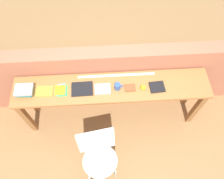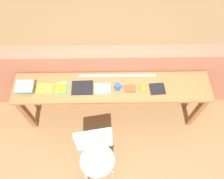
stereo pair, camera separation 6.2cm
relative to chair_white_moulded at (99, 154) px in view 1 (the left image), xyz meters
The scene contains 14 objects.
ground_plane 0.71m from the chair_white_moulded, 64.92° to the left, with size 40.00×40.00×0.00m, color olive.
brick_wall_back 1.10m from the chair_white_moulded, 79.24° to the left, with size 6.00×0.20×1.16m, color #9E5B42.
sideboard 0.79m from the chair_white_moulded, 74.48° to the left, with size 2.50×0.44×0.88m.
chair_white_moulded is the anchor object (origin of this frame).
book_stack_leftmost 1.19m from the chair_white_moulded, 140.23° to the left, with size 0.22×0.18×0.10m.
magazine_cycling 1.02m from the chair_white_moulded, 131.19° to the left, with size 0.21×0.14×0.01m, color gold.
pamphlet_pile_colourful 0.92m from the chair_white_moulded, 120.55° to the left, with size 0.16×0.19×0.01m.
book_open_centre 0.83m from the chair_white_moulded, 102.88° to the left, with size 0.27×0.20×0.02m, color black.
book_grey_hardcover 0.80m from the chair_white_moulded, 82.83° to the left, with size 0.20×0.14×0.03m, color #9E9EA3.
mug 0.86m from the chair_white_moulded, 68.80° to the left, with size 0.11×0.08×0.09m.
leather_journal_brown 0.90m from the chair_white_moulded, 58.41° to the left, with size 0.13×0.10×0.02m, color brown.
sports_ball_small 0.99m from the chair_white_moulded, 49.33° to the left, with size 0.06×0.06×0.06m, color yellow.
book_repair_rightmost 1.10m from the chair_white_moulded, 42.02° to the left, with size 0.18×0.15×0.02m, color black.
ruler_metal_back_edge 1.01m from the chair_white_moulded, 73.20° to the left, with size 1.00×0.03×0.00m, color silver.
Camera 1 is at (-0.08, -1.09, 3.24)m, focal length 35.00 mm.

